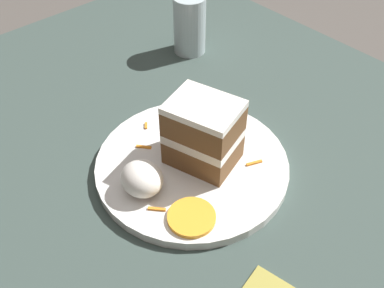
# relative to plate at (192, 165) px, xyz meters

# --- Properties ---
(ground_plane) EXTENTS (6.00, 6.00, 0.00)m
(ground_plane) POSITION_rel_plate_xyz_m (-0.03, -0.05, -0.05)
(ground_plane) COLOR #4C4742
(ground_plane) RESTS_ON ground
(dining_table) EXTENTS (1.18, 0.84, 0.04)m
(dining_table) POSITION_rel_plate_xyz_m (-0.03, -0.05, -0.03)
(dining_table) COLOR #384742
(dining_table) RESTS_ON ground
(plate) EXTENTS (0.29, 0.29, 0.01)m
(plate) POSITION_rel_plate_xyz_m (0.00, 0.00, 0.00)
(plate) COLOR white
(plate) RESTS_ON dining_table
(cake_slice) EXTENTS (0.11, 0.10, 0.10)m
(cake_slice) POSITION_rel_plate_xyz_m (-0.01, -0.02, 0.06)
(cake_slice) COLOR brown
(cake_slice) RESTS_ON plate
(cream_dollop) EXTENTS (0.06, 0.06, 0.05)m
(cream_dollop) POSITION_rel_plate_xyz_m (0.01, 0.09, 0.03)
(cream_dollop) COLOR white
(cream_dollop) RESTS_ON plate
(orange_garnish) EXTENTS (0.06, 0.06, 0.01)m
(orange_garnish) POSITION_rel_plate_xyz_m (-0.08, 0.07, 0.01)
(orange_garnish) COLOR orange
(orange_garnish) RESTS_ON plate
(carrot_shreds_scatter) EXTENTS (0.19, 0.18, 0.00)m
(carrot_shreds_scatter) POSITION_rel_plate_xyz_m (0.01, 0.02, 0.01)
(carrot_shreds_scatter) COLOR orange
(carrot_shreds_scatter) RESTS_ON plate
(drinking_glass) EXTENTS (0.06, 0.06, 0.11)m
(drinking_glass) POSITION_rel_plate_xyz_m (0.25, -0.22, 0.04)
(drinking_glass) COLOR silver
(drinking_glass) RESTS_ON dining_table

